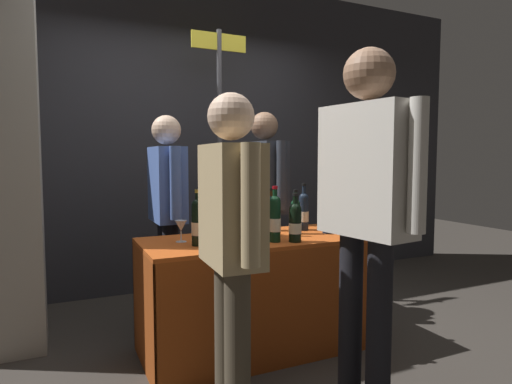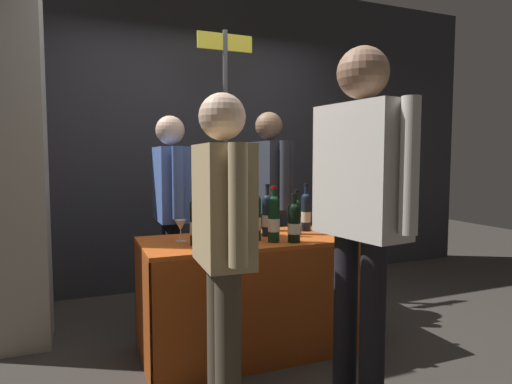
% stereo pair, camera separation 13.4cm
% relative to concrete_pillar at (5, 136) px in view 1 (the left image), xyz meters
% --- Properties ---
extents(ground_plane, '(12.00, 12.00, 0.00)m').
position_rel_concrete_pillar_xyz_m(ground_plane, '(1.46, -0.65, -1.40)').
color(ground_plane, '#38332D').
extents(back_partition, '(6.55, 0.12, 3.01)m').
position_rel_concrete_pillar_xyz_m(back_partition, '(1.46, 0.95, 0.10)').
color(back_partition, '#2D2D33').
rests_on(back_partition, ground_plane).
extents(concrete_pillar, '(0.40, 0.40, 2.81)m').
position_rel_concrete_pillar_xyz_m(concrete_pillar, '(0.00, 0.00, 0.00)').
color(concrete_pillar, gray).
rests_on(concrete_pillar, ground_plane).
extents(tasting_table, '(1.48, 0.67, 0.75)m').
position_rel_concrete_pillar_xyz_m(tasting_table, '(1.46, -0.65, -0.89)').
color(tasting_table, '#B74C19').
rests_on(tasting_table, ground_plane).
extents(featured_wine_bottle, '(0.07, 0.07, 0.31)m').
position_rel_concrete_pillar_xyz_m(featured_wine_bottle, '(1.99, -0.70, -0.53)').
color(featured_wine_bottle, '#192333').
rests_on(featured_wine_bottle, tasting_table).
extents(display_bottle_0, '(0.08, 0.08, 0.34)m').
position_rel_concrete_pillar_xyz_m(display_bottle_0, '(1.43, -0.73, -0.51)').
color(display_bottle_0, black).
rests_on(display_bottle_0, tasting_table).
extents(display_bottle_1, '(0.07, 0.07, 0.35)m').
position_rel_concrete_pillar_xyz_m(display_bottle_1, '(1.51, -0.83, -0.51)').
color(display_bottle_1, black).
rests_on(display_bottle_1, tasting_table).
extents(display_bottle_2, '(0.08, 0.08, 0.31)m').
position_rel_concrete_pillar_xyz_m(display_bottle_2, '(1.68, -0.44, -0.53)').
color(display_bottle_2, '#38230F').
rests_on(display_bottle_2, tasting_table).
extents(display_bottle_3, '(0.07, 0.07, 0.31)m').
position_rel_concrete_pillar_xyz_m(display_bottle_3, '(1.77, -0.63, -0.53)').
color(display_bottle_3, black).
rests_on(display_bottle_3, tasting_table).
extents(display_bottle_4, '(0.08, 0.08, 0.30)m').
position_rel_concrete_pillar_xyz_m(display_bottle_4, '(1.62, -0.89, -0.53)').
color(display_bottle_4, black).
rests_on(display_bottle_4, tasting_table).
extents(display_bottle_5, '(0.08, 0.08, 0.33)m').
position_rel_concrete_pillar_xyz_m(display_bottle_5, '(1.04, -0.74, -0.51)').
color(display_bottle_5, black).
rests_on(display_bottle_5, tasting_table).
extents(display_bottle_6, '(0.07, 0.07, 0.35)m').
position_rel_concrete_pillar_xyz_m(display_bottle_6, '(1.56, -0.62, -0.51)').
color(display_bottle_6, '#192333').
rests_on(display_bottle_6, tasting_table).
extents(display_bottle_7, '(0.07, 0.07, 0.34)m').
position_rel_concrete_pillar_xyz_m(display_bottle_7, '(1.91, -0.52, -0.52)').
color(display_bottle_7, '#192333').
rests_on(display_bottle_7, tasting_table).
extents(display_bottle_8, '(0.08, 0.08, 0.33)m').
position_rel_concrete_pillar_xyz_m(display_bottle_8, '(1.32, -0.47, -0.51)').
color(display_bottle_8, black).
rests_on(display_bottle_8, tasting_table).
extents(wine_glass_near_vendor, '(0.08, 0.08, 0.14)m').
position_rel_concrete_pillar_xyz_m(wine_glass_near_vendor, '(1.44, -0.48, -0.55)').
color(wine_glass_near_vendor, silver).
rests_on(wine_glass_near_vendor, tasting_table).
extents(wine_glass_mid, '(0.07, 0.07, 0.14)m').
position_rel_concrete_pillar_xyz_m(wine_glass_mid, '(0.98, -0.59, -0.56)').
color(wine_glass_mid, silver).
rests_on(wine_glass_mid, tasting_table).
extents(wine_glass_near_taster, '(0.08, 0.08, 0.14)m').
position_rel_concrete_pillar_xyz_m(wine_glass_near_taster, '(1.26, -0.80, -0.56)').
color(wine_glass_near_taster, silver).
rests_on(wine_glass_near_taster, tasting_table).
extents(vendor_presenter, '(0.22, 0.58, 1.58)m').
position_rel_concrete_pillar_xyz_m(vendor_presenter, '(1.04, 0.02, -0.46)').
color(vendor_presenter, black).
rests_on(vendor_presenter, ground_plane).
extents(vendor_assistant, '(0.23, 0.62, 1.64)m').
position_rel_concrete_pillar_xyz_m(vendor_assistant, '(1.85, 0.01, -0.41)').
color(vendor_assistant, '#2D3347').
rests_on(vendor_assistant, ground_plane).
extents(taster_foreground_right, '(0.28, 0.64, 1.78)m').
position_rel_concrete_pillar_xyz_m(taster_foreground_right, '(1.65, -1.53, -0.31)').
color(taster_foreground_right, black).
rests_on(taster_foreground_right, ground_plane).
extents(taster_foreground_left, '(0.23, 0.56, 1.56)m').
position_rel_concrete_pillar_xyz_m(taster_foreground_left, '(1.01, -1.37, -0.48)').
color(taster_foreground_left, '#4C4233').
rests_on(taster_foreground_left, ground_plane).
extents(booth_signpost, '(0.50, 0.04, 2.38)m').
position_rel_concrete_pillar_xyz_m(booth_signpost, '(1.62, 0.45, 0.01)').
color(booth_signpost, '#47474C').
rests_on(booth_signpost, ground_plane).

